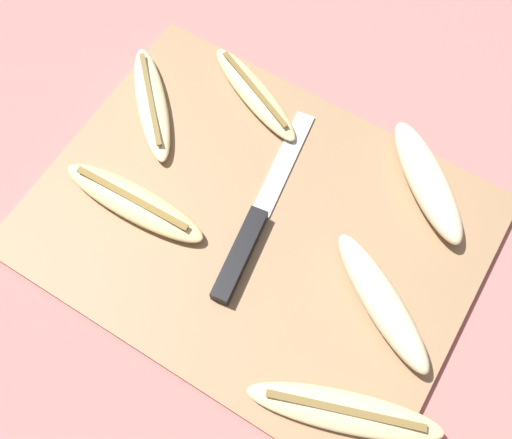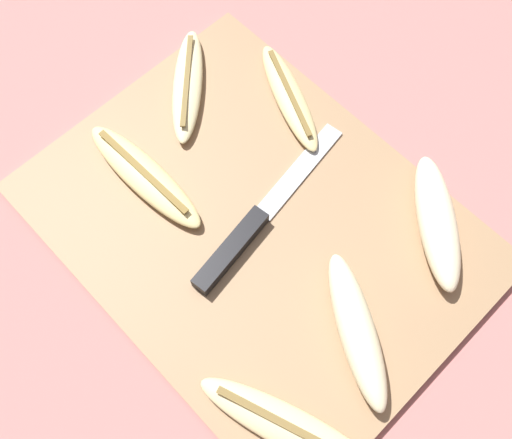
{
  "view_description": "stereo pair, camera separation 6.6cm",
  "coord_description": "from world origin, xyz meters",
  "views": [
    {
      "loc": [
        0.14,
        -0.22,
        0.63
      ],
      "look_at": [
        0.0,
        0.0,
        0.02
      ],
      "focal_mm": 42.0,
      "sensor_mm": 36.0,
      "label": 1
    },
    {
      "loc": [
        0.19,
        -0.18,
        0.63
      ],
      "look_at": [
        0.0,
        0.0,
        0.02
      ],
      "focal_mm": 42.0,
      "sensor_mm": 36.0,
      "label": 2
    }
  ],
  "objects": [
    {
      "name": "ground_plane",
      "position": [
        0.0,
        0.0,
        0.0
      ],
      "size": [
        4.0,
        4.0,
        0.0
      ],
      "primitive_type": "plane",
      "color": "#B76B66"
    },
    {
      "name": "cutting_board",
      "position": [
        0.0,
        0.0,
        0.01
      ],
      "size": [
        0.48,
        0.37,
        0.01
      ],
      "color": "#997551",
      "rests_on": "ground_plane"
    },
    {
      "name": "banana_pale_long",
      "position": [
        0.16,
        -0.01,
        0.03
      ],
      "size": [
        0.16,
        0.12,
        0.04
      ],
      "rotation": [
        0.0,
        0.0,
        1.02
      ],
      "color": "beige",
      "rests_on": "cutting_board"
    },
    {
      "name": "banana_bright_far",
      "position": [
        0.14,
        0.14,
        0.03
      ],
      "size": [
        0.15,
        0.14,
        0.04
      ],
      "rotation": [
        0.0,
        0.0,
        4.0
      ],
      "color": "beige",
      "rests_on": "cutting_board"
    },
    {
      "name": "banana_soft_right",
      "position": [
        -0.19,
        0.06,
        0.02
      ],
      "size": [
        0.14,
        0.14,
        0.02
      ],
      "rotation": [
        0.0,
        0.0,
        3.92
      ],
      "color": "beige",
      "rests_on": "cutting_board"
    },
    {
      "name": "banana_golden_short",
      "position": [
        -0.13,
        -0.05,
        0.02
      ],
      "size": [
        0.18,
        0.05,
        0.02
      ],
      "rotation": [
        0.0,
        0.0,
        1.6
      ],
      "color": "#EDD689",
      "rests_on": "cutting_board"
    },
    {
      "name": "banana_mellow_near",
      "position": [
        0.18,
        -0.13,
        0.02
      ],
      "size": [
        0.2,
        0.1,
        0.02
      ],
      "rotation": [
        0.0,
        0.0,
        5.05
      ],
      "color": "beige",
      "rests_on": "cutting_board"
    },
    {
      "name": "knife",
      "position": [
        0.0,
        -0.02,
        0.02
      ],
      "size": [
        0.06,
        0.25,
        0.02
      ],
      "rotation": [
        0.0,
        0.0,
        0.14
      ],
      "color": "black",
      "rests_on": "cutting_board"
    },
    {
      "name": "banana_spotted_left",
      "position": [
        -0.09,
        0.14,
        0.02
      ],
      "size": [
        0.16,
        0.1,
        0.02
      ],
      "rotation": [
        0.0,
        0.0,
        4.29
      ],
      "color": "#DBC684",
      "rests_on": "cutting_board"
    }
  ]
}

